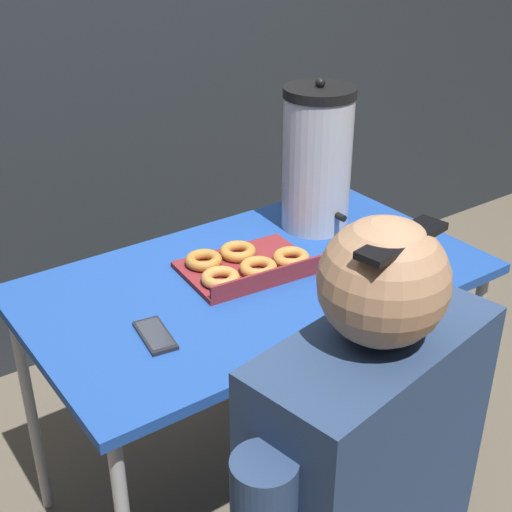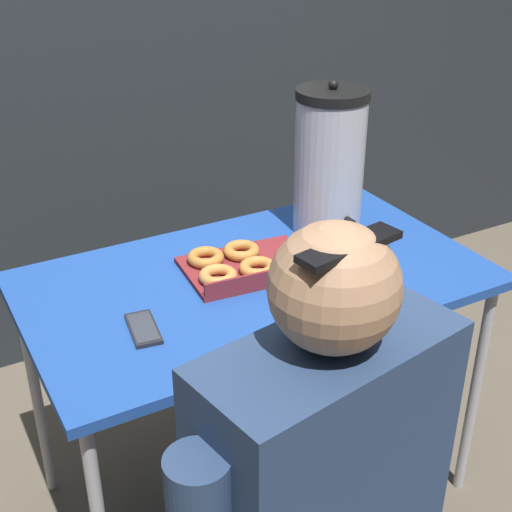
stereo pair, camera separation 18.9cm
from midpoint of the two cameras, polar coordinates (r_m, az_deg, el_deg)
The scene contains 6 objects.
ground_plane at distance 2.40m, azimuth -2.39°, elevation -17.97°, with size 12.00×12.00×0.00m, color brown.
back_wall at distance 2.70m, azimuth -16.26°, elevation 16.52°, with size 6.00×0.11×2.46m.
folding_table at distance 1.95m, azimuth -2.80°, elevation -3.11°, with size 1.23×0.71×0.77m.
donut_box at distance 1.93m, azimuth -3.63°, elevation -0.79°, with size 0.37×0.27×0.05m.
coffee_urn at distance 2.11m, azimuth 2.35°, elevation 7.70°, with size 0.21×0.24×0.46m.
cell_phone at distance 1.70m, azimuth -11.27°, elevation -6.34°, with size 0.08×0.15×0.01m.
Camera 1 is at (-0.97, -1.36, 1.72)m, focal length 50.00 mm.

